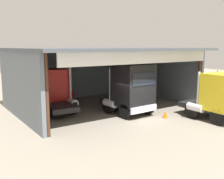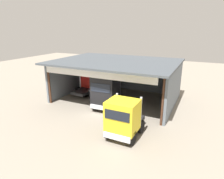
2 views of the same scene
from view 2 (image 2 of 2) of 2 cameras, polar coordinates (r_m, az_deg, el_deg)
The scene contains 8 objects.
ground_plane at distance 20.84m, azimuth -4.02°, elevation -6.77°, with size 80.00×80.00×0.00m, color gray.
workshop_shed at distance 24.44m, azimuth 2.16°, elevation 5.39°, with size 14.14×10.74×4.88m.
truck_red_right_bay at distance 26.72m, azimuth -5.98°, elevation 2.51°, with size 2.84×4.82×3.46m.
truck_black_center_left_bay at distance 21.07m, azimuth -1.73°, elevation -0.73°, with size 2.77×4.32×3.76m.
truck_yellow_left_bay at distance 15.77m, azimuth 3.39°, elevation -8.22°, with size 2.50×4.30×3.32m.
oil_drum at distance 28.37m, azimuth 1.68°, elevation 0.87°, with size 0.58×0.58×0.94m, color #194CB2.
tool_cart at distance 27.89m, azimuth 0.82°, elevation 0.65°, with size 0.90×0.60×1.00m, color red.
traffic_cone at distance 19.36m, azimuth -0.64°, elevation -7.77°, with size 0.36×0.36×0.56m, color orange.
Camera 2 is at (9.54, -16.48, 8.47)m, focal length 31.65 mm.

